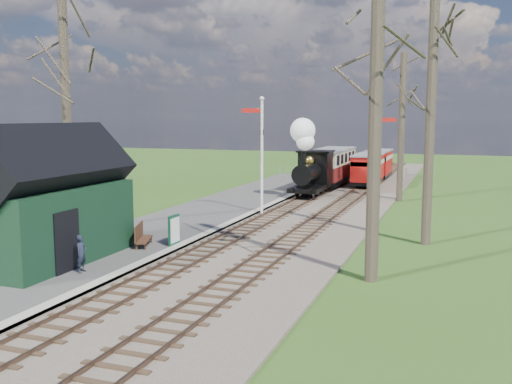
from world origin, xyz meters
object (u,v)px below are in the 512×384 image
at_px(locomotive, 310,163).
at_px(person, 81,254).
at_px(coach, 331,165).
at_px(sign_board, 174,230).
at_px(semaphore_far, 378,148).
at_px(red_carriage_a, 368,169).
at_px(red_carriage_b, 378,163).
at_px(semaphore_near, 261,147).
at_px(bench, 141,236).
at_px(station_shed, 48,202).

height_order(locomotive, person, locomotive).
bearing_deg(coach, sign_board, -93.74).
distance_m(semaphore_far, red_carriage_a, 8.42).
bearing_deg(person, sign_board, -14.50).
distance_m(semaphore_far, red_carriage_b, 13.75).
bearing_deg(person, semaphore_near, -10.11).
xyz_separation_m(semaphore_far, red_carriage_a, (-1.77, 7.99, -1.98)).
relative_size(locomotive, person, 4.01).
height_order(semaphore_far, locomotive, semaphore_far).
bearing_deg(red_carriage_a, coach, -166.66).
bearing_deg(coach, red_carriage_a, 13.34).
bearing_deg(semaphore_near, semaphore_far, 49.40).
xyz_separation_m(locomotive, person, (-2.32, -20.19, -1.43)).
bearing_deg(sign_board, bench, -150.71).
distance_m(sign_board, bench, 1.29).
bearing_deg(red_carriage_a, locomotive, -111.34).
height_order(locomotive, red_carriage_b, locomotive).
relative_size(red_carriage_a, red_carriage_b, 1.00).
height_order(semaphore_near, coach, semaphore_near).
bearing_deg(coach, semaphore_near, -93.29).
height_order(coach, sign_board, coach).
height_order(red_carriage_b, sign_board, red_carriage_b).
distance_m(semaphore_far, person, 20.20).
relative_size(bench, person, 1.28).
height_order(station_shed, sign_board, station_shed).
distance_m(red_carriage_a, sign_board, 22.67).
distance_m(red_carriage_b, bench, 28.90).
relative_size(station_shed, sign_board, 5.35).
distance_m(semaphore_near, bench, 9.60).
relative_size(semaphore_far, sign_board, 4.86).
xyz_separation_m(red_carriage_a, bench, (-5.13, -22.93, -0.77)).
bearing_deg(red_carriage_b, bench, -100.23).
xyz_separation_m(station_shed, locomotive, (4.29, 19.31, -0.02)).
relative_size(semaphore_near, locomotive, 1.27).
xyz_separation_m(semaphore_far, coach, (-4.37, 7.37, -1.71)).
xyz_separation_m(semaphore_near, sign_board, (-0.65, -8.32, -2.83)).
bearing_deg(semaphore_near, coach, 86.71).
height_order(station_shed, semaphore_near, semaphore_near).
bearing_deg(semaphore_far, red_carriage_a, 102.52).
distance_m(red_carriage_a, person, 27.33).
relative_size(red_carriage_b, bench, 2.95).
bearing_deg(locomotive, semaphore_near, -95.92).
relative_size(semaphore_near, person, 5.08).
relative_size(station_shed, person, 5.14).
relative_size(station_shed, coach, 0.80).
height_order(sign_board, bench, sign_board).
relative_size(locomotive, sign_board, 4.17).
xyz_separation_m(locomotive, sign_board, (-1.41, -15.62, -1.46)).
height_order(red_carriage_a, bench, red_carriage_a).
relative_size(semaphore_far, coach, 0.73).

